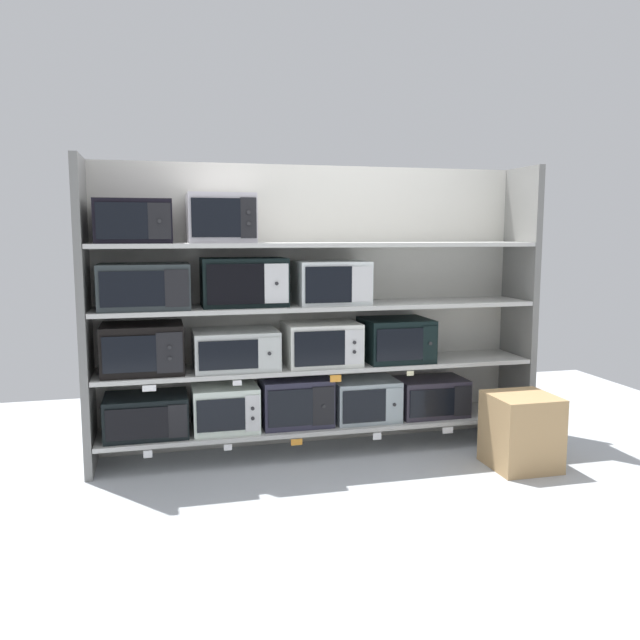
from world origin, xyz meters
TOP-DOWN VIEW (x-y plane):
  - ground at (0.00, -1.00)m, footprint 7.07×6.00m
  - back_panel at (0.00, 0.25)m, footprint 3.27×0.04m
  - upright_left at (-1.56, 0.00)m, footprint 0.05×0.45m
  - upright_right at (1.56, 0.00)m, footprint 0.05×0.45m
  - shelf_0 at (0.00, 0.00)m, footprint 3.07×0.45m
  - microwave_0 at (-1.20, -0.00)m, footprint 0.54×0.40m
  - microwave_1 at (-0.68, -0.00)m, footprint 0.44×0.39m
  - microwave_2 at (-0.18, -0.00)m, footprint 0.49×0.37m
  - microwave_3 at (0.33, -0.00)m, footprint 0.47×0.38m
  - microwave_4 at (0.85, -0.00)m, footprint 0.51×0.35m
  - price_tag_0 at (-1.20, -0.23)m, footprint 0.06×0.00m
  - price_tag_1 at (-0.68, -0.23)m, footprint 0.05×0.00m
  - price_tag_2 at (-0.22, -0.23)m, footprint 0.08×0.00m
  - price_tag_3 at (0.35, -0.23)m, footprint 0.06×0.00m
  - price_tag_4 at (0.89, -0.23)m, footprint 0.08×0.00m
  - shelf_1 at (0.00, 0.00)m, footprint 3.07×0.45m
  - microwave_5 at (-1.21, -0.00)m, footprint 0.53×0.41m
  - microwave_6 at (-0.60, -0.00)m, footprint 0.57×0.44m
  - microwave_7 at (0.01, -0.00)m, footprint 0.51×0.42m
  - microwave_8 at (0.57, -0.00)m, footprint 0.48×0.44m
  - price_tag_5 at (-1.17, -0.23)m, footprint 0.09×0.00m
  - price_tag_6 at (-0.62, -0.23)m, footprint 0.06×0.00m
  - price_tag_7 at (0.05, -0.23)m, footprint 0.08×0.00m
  - price_tag_8 at (0.59, -0.23)m, footprint 0.05×0.00m
  - shelf_2 at (0.00, 0.00)m, footprint 3.07×0.45m
  - microwave_9 at (-1.18, -0.00)m, footprint 0.58×0.42m
  - microwave_10 at (-0.53, -0.00)m, footprint 0.57×0.35m
  - microwave_11 at (0.08, -0.00)m, footprint 0.50×0.39m
  - shelf_3 at (0.00, 0.00)m, footprint 3.07×0.45m
  - microwave_12 at (-1.24, -0.00)m, footprint 0.48×0.44m
  - microwave_13 at (-0.68, -0.00)m, footprint 0.44×0.42m
  - shipping_carton at (1.22, -0.64)m, footprint 0.42×0.42m

SIDE VIEW (x-z plane):
  - ground at x=0.00m, z-range -0.02..0.00m
  - price_tag_3 at x=0.35m, z-range 0.13..0.18m
  - price_tag_0 at x=-1.20m, z-range 0.13..0.18m
  - price_tag_4 at x=0.89m, z-range 0.13..0.18m
  - price_tag_2 at x=-0.22m, z-range 0.13..0.18m
  - price_tag_1 at x=-0.68m, z-range 0.13..0.18m
  - shelf_0 at x=0.00m, z-range 0.18..0.21m
  - shipping_carton at x=1.22m, z-range 0.00..0.49m
  - microwave_0 at x=-1.20m, z-range 0.21..0.48m
  - microwave_4 at x=0.85m, z-range 0.21..0.48m
  - microwave_3 at x=0.33m, z-range 0.21..0.51m
  - microwave_1 at x=-0.68m, z-range 0.21..0.52m
  - microwave_2 at x=-0.18m, z-range 0.21..0.55m
  - price_tag_7 at x=0.05m, z-range 0.56..0.60m
  - price_tag_5 at x=-1.17m, z-range 0.56..0.60m
  - price_tag_6 at x=-0.62m, z-range 0.57..0.60m
  - price_tag_8 at x=0.59m, z-range 0.57..0.60m
  - shelf_1 at x=0.00m, z-range 0.61..0.64m
  - microwave_6 at x=-0.60m, z-range 0.64..0.90m
  - microwave_7 at x=0.01m, z-range 0.64..0.93m
  - microwave_8 at x=0.57m, z-range 0.64..0.94m
  - microwave_5 at x=-1.21m, z-range 0.64..0.97m
  - back_panel at x=0.00m, z-range 0.00..2.04m
  - upright_left at x=-1.56m, z-range 0.00..2.04m
  - upright_right at x=1.56m, z-range 0.00..2.04m
  - shelf_2 at x=0.00m, z-range 1.04..1.07m
  - microwave_9 at x=-1.18m, z-range 1.07..1.36m
  - microwave_11 at x=0.08m, z-range 1.07..1.36m
  - microwave_10 at x=-0.53m, z-range 1.07..1.39m
  - shelf_3 at x=0.00m, z-range 1.46..1.49m
  - microwave_12 at x=-1.24m, z-range 1.49..1.77m
  - microwave_13 at x=-0.68m, z-range 1.49..1.82m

